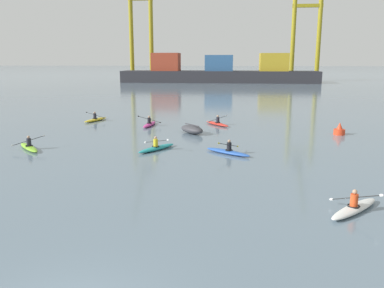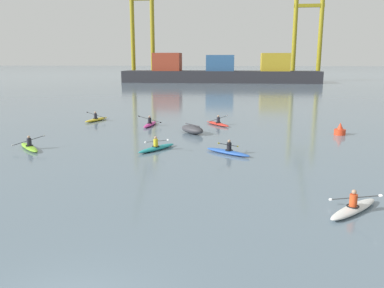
{
  "view_description": "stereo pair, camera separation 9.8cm",
  "coord_description": "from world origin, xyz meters",
  "px_view_note": "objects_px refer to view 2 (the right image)",
  "views": [
    {
      "loc": [
        3.76,
        -7.22,
        5.93
      ],
      "look_at": [
        1.13,
        17.35,
        0.6
      ],
      "focal_mm": 36.56,
      "sensor_mm": 36.0,
      "label": 1
    },
    {
      "loc": [
        3.86,
        -7.21,
        5.93
      ],
      "look_at": [
        1.13,
        17.35,
        0.6
      ],
      "focal_mm": 36.56,
      "sensor_mm": 36.0,
      "label": 2
    }
  ],
  "objects_px": {
    "gantry_crane_west_mid": "(309,19)",
    "kayak_magenta": "(150,124)",
    "capsized_dinghy": "(192,129)",
    "gantry_crane_west": "(141,15)",
    "kayak_white": "(354,208)",
    "kayak_lime": "(29,147)",
    "container_barge": "(220,72)",
    "kayak_yellow": "(96,119)",
    "channel_buoy": "(340,130)",
    "kayak_blue": "(228,151)",
    "kayak_teal": "(157,147)",
    "kayak_red": "(218,123)"
  },
  "relations": [
    {
      "from": "kayak_red",
      "to": "kayak_lime",
      "type": "relative_size",
      "value": 1.06
    },
    {
      "from": "gantry_crane_west",
      "to": "kayak_blue",
      "type": "bearing_deg",
      "value": -73.31
    },
    {
      "from": "kayak_lime",
      "to": "kayak_blue",
      "type": "bearing_deg",
      "value": 0.33
    },
    {
      "from": "kayak_teal",
      "to": "kayak_blue",
      "type": "bearing_deg",
      "value": -7.48
    },
    {
      "from": "capsized_dinghy",
      "to": "gantry_crane_west_mid",
      "type": "bearing_deg",
      "value": 74.54
    },
    {
      "from": "gantry_crane_west",
      "to": "capsized_dinghy",
      "type": "relative_size",
      "value": 14.27
    },
    {
      "from": "kayak_lime",
      "to": "kayak_magenta",
      "type": "bearing_deg",
      "value": 59.5
    },
    {
      "from": "container_barge",
      "to": "channel_buoy",
      "type": "relative_size",
      "value": 52.01
    },
    {
      "from": "capsized_dinghy",
      "to": "channel_buoy",
      "type": "distance_m",
      "value": 11.95
    },
    {
      "from": "capsized_dinghy",
      "to": "kayak_lime",
      "type": "relative_size",
      "value": 0.92
    },
    {
      "from": "gantry_crane_west_mid",
      "to": "kayak_white",
      "type": "height_order",
      "value": "gantry_crane_west_mid"
    },
    {
      "from": "gantry_crane_west_mid",
      "to": "kayak_lime",
      "type": "xyz_separation_m",
      "value": [
        -33.24,
        -89.64,
        -16.67
      ]
    },
    {
      "from": "kayak_yellow",
      "to": "channel_buoy",
      "type": "bearing_deg",
      "value": -12.44
    },
    {
      "from": "kayak_magenta",
      "to": "kayak_teal",
      "type": "bearing_deg",
      "value": -75.07
    },
    {
      "from": "kayak_teal",
      "to": "gantry_crane_west_mid",
      "type": "bearing_deg",
      "value": 74.54
    },
    {
      "from": "kayak_magenta",
      "to": "container_barge",
      "type": "bearing_deg",
      "value": 87.17
    },
    {
      "from": "gantry_crane_west",
      "to": "kayak_red",
      "type": "distance_m",
      "value": 82.83
    },
    {
      "from": "kayak_red",
      "to": "kayak_teal",
      "type": "height_order",
      "value": "same"
    },
    {
      "from": "capsized_dinghy",
      "to": "kayak_white",
      "type": "distance_m",
      "value": 18.11
    },
    {
      "from": "channel_buoy",
      "to": "kayak_lime",
      "type": "xyz_separation_m",
      "value": [
        -22.29,
        -7.73,
        -0.19
      ]
    },
    {
      "from": "kayak_teal",
      "to": "channel_buoy",
      "type": "bearing_deg",
      "value": 27.24
    },
    {
      "from": "gantry_crane_west",
      "to": "gantry_crane_west_mid",
      "type": "height_order",
      "value": "gantry_crane_west"
    },
    {
      "from": "gantry_crane_west_mid",
      "to": "kayak_lime",
      "type": "bearing_deg",
      "value": -110.35
    },
    {
      "from": "channel_buoy",
      "to": "kayak_white",
      "type": "bearing_deg",
      "value": -102.26
    },
    {
      "from": "container_barge",
      "to": "kayak_lime",
      "type": "bearing_deg",
      "value": -96.71
    },
    {
      "from": "container_barge",
      "to": "kayak_white",
      "type": "height_order",
      "value": "container_barge"
    },
    {
      "from": "kayak_red",
      "to": "kayak_blue",
      "type": "height_order",
      "value": "same"
    },
    {
      "from": "gantry_crane_west",
      "to": "capsized_dinghy",
      "type": "bearing_deg",
      "value": -73.97
    },
    {
      "from": "kayak_red",
      "to": "container_barge",
      "type": "bearing_deg",
      "value": 92.15
    },
    {
      "from": "gantry_crane_west_mid",
      "to": "kayak_blue",
      "type": "relative_size",
      "value": 11.34
    },
    {
      "from": "channel_buoy",
      "to": "gantry_crane_west_mid",
      "type": "bearing_deg",
      "value": 82.38
    },
    {
      "from": "container_barge",
      "to": "capsized_dinghy",
      "type": "bearing_deg",
      "value": -89.42
    },
    {
      "from": "capsized_dinghy",
      "to": "kayak_yellow",
      "type": "height_order",
      "value": "kayak_yellow"
    },
    {
      "from": "container_barge",
      "to": "kayak_yellow",
      "type": "relative_size",
      "value": 15.19
    },
    {
      "from": "capsized_dinghy",
      "to": "kayak_yellow",
      "type": "bearing_deg",
      "value": 150.9
    },
    {
      "from": "kayak_yellow",
      "to": "gantry_crane_west",
      "type": "bearing_deg",
      "value": 99.85
    },
    {
      "from": "kayak_blue",
      "to": "kayak_magenta",
      "type": "bearing_deg",
      "value": 125.63
    },
    {
      "from": "gantry_crane_west",
      "to": "kayak_teal",
      "type": "bearing_deg",
      "value": -76.11
    },
    {
      "from": "kayak_magenta",
      "to": "kayak_white",
      "type": "height_order",
      "value": "kayak_white"
    },
    {
      "from": "channel_buoy",
      "to": "container_barge",
      "type": "bearing_deg",
      "value": 99.74
    },
    {
      "from": "gantry_crane_west_mid",
      "to": "kayak_magenta",
      "type": "relative_size",
      "value": 10.26
    },
    {
      "from": "kayak_blue",
      "to": "gantry_crane_west_mid",
      "type": "bearing_deg",
      "value": 77.52
    },
    {
      "from": "kayak_yellow",
      "to": "kayak_white",
      "type": "distance_m",
      "value": 28.58
    },
    {
      "from": "capsized_dinghy",
      "to": "channel_buoy",
      "type": "bearing_deg",
      "value": 3.87
    },
    {
      "from": "gantry_crane_west",
      "to": "capsized_dinghy",
      "type": "distance_m",
      "value": 86.4
    },
    {
      "from": "gantry_crane_west_mid",
      "to": "kayak_red",
      "type": "bearing_deg",
      "value": -105.02
    },
    {
      "from": "kayak_lime",
      "to": "kayak_blue",
      "type": "distance_m",
      "value": 13.43
    },
    {
      "from": "gantry_crane_west",
      "to": "kayak_white",
      "type": "bearing_deg",
      "value": -72.02
    },
    {
      "from": "container_barge",
      "to": "capsized_dinghy",
      "type": "xyz_separation_m",
      "value": [
        0.76,
        -74.71,
        -2.31
      ]
    },
    {
      "from": "capsized_dinghy",
      "to": "kayak_red",
      "type": "xyz_separation_m",
      "value": [
        1.88,
        4.45,
        -0.18
      ]
    }
  ]
}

